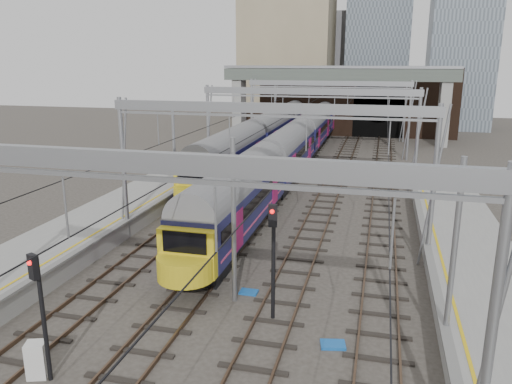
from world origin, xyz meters
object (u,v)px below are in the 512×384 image
(train_second, at_px, (271,132))
(signal_near_centre, at_px, (273,248))
(signal_near_left, at_px, (40,301))
(relay_cabinet, at_px, (37,360))
(train_main, at_px, (302,139))

(train_second, bearing_deg, signal_near_centre, -77.31)
(signal_near_left, relative_size, relay_cabinet, 3.56)
(relay_cabinet, bearing_deg, signal_near_centre, 21.01)
(signal_near_centre, bearing_deg, signal_near_left, -149.53)
(signal_near_centre, distance_m, relay_cabinet, 8.88)
(train_second, xyz_separation_m, relay_cabinet, (1.36, -40.57, -1.80))
(train_main, xyz_separation_m, relay_cabinet, (-2.64, -36.44, -1.76))
(signal_near_centre, height_order, relay_cabinet, signal_near_centre)
(train_second, bearing_deg, signal_near_left, -87.42)
(train_second, height_order, signal_near_centre, signal_near_centre)
(relay_cabinet, bearing_deg, train_second, 72.67)
(train_main, distance_m, signal_near_centre, 31.17)
(train_main, xyz_separation_m, signal_near_left, (-2.17, -36.55, 0.42))
(signal_near_left, height_order, relay_cabinet, signal_near_left)
(train_second, distance_m, relay_cabinet, 40.64)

